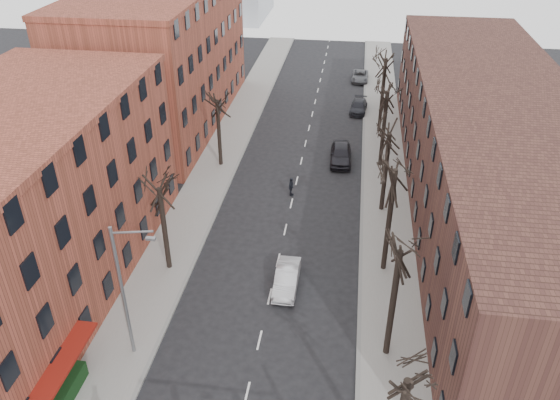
% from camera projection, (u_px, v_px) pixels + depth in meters
% --- Properties ---
extents(sidewalk_left, '(4.00, 90.00, 0.15)m').
position_uv_depth(sidewalk_left, '(219.00, 160.00, 53.58)').
color(sidewalk_left, gray).
rests_on(sidewalk_left, ground).
extents(sidewalk_right, '(4.00, 90.00, 0.15)m').
position_uv_depth(sidewalk_right, '(384.00, 170.00, 51.67)').
color(sidewalk_right, gray).
rests_on(sidewalk_right, ground).
extents(building_left_near, '(12.00, 26.00, 12.00)m').
position_uv_depth(building_left_near, '(17.00, 211.00, 34.55)').
color(building_left_near, brown).
rests_on(building_left_near, ground).
extents(building_left_far, '(12.00, 28.00, 14.00)m').
position_uv_depth(building_left_far, '(163.00, 59.00, 58.52)').
color(building_left_far, brown).
rests_on(building_left_far, ground).
extents(building_right, '(12.00, 50.00, 10.00)m').
position_uv_depth(building_right, '(492.00, 152.00, 43.93)').
color(building_right, '#4B2B23').
rests_on(building_right, ground).
extents(tree_right_b, '(5.20, 5.20, 10.80)m').
position_uv_depth(tree_right_b, '(386.00, 353.00, 32.33)').
color(tree_right_b, black).
rests_on(tree_right_b, ground).
extents(tree_right_c, '(5.20, 5.20, 11.60)m').
position_uv_depth(tree_right_c, '(383.00, 269.00, 39.09)').
color(tree_right_c, black).
rests_on(tree_right_c, ground).
extents(tree_right_d, '(5.20, 5.20, 10.00)m').
position_uv_depth(tree_right_d, '(381.00, 210.00, 45.85)').
color(tree_right_d, black).
rests_on(tree_right_d, ground).
extents(tree_right_e, '(5.20, 5.20, 10.80)m').
position_uv_depth(tree_right_e, '(380.00, 166.00, 52.61)').
color(tree_right_e, black).
rests_on(tree_right_e, ground).
extents(tree_right_f, '(5.20, 5.20, 11.60)m').
position_uv_depth(tree_right_f, '(379.00, 132.00, 59.36)').
color(tree_right_f, black).
rests_on(tree_right_f, ground).
extents(tree_left_a, '(5.20, 5.20, 9.50)m').
position_uv_depth(tree_left_a, '(170.00, 268.00, 39.21)').
color(tree_left_a, black).
rests_on(tree_left_a, ground).
extents(tree_left_b, '(5.20, 5.20, 9.50)m').
position_uv_depth(tree_left_b, '(221.00, 165.00, 52.73)').
color(tree_left_b, black).
rests_on(tree_left_b, ground).
extents(streetlight, '(2.45, 0.22, 9.03)m').
position_uv_depth(streetlight, '(125.00, 288.00, 29.77)').
color(streetlight, slate).
rests_on(streetlight, ground).
extents(silver_sedan, '(1.52, 4.35, 1.43)m').
position_uv_depth(silver_sedan, '(287.00, 279.00, 37.11)').
color(silver_sedan, '#B9BBC1').
rests_on(silver_sedan, ground).
extents(parked_car_near, '(2.20, 5.09, 1.71)m').
position_uv_depth(parked_car_near, '(341.00, 154.00, 52.91)').
color(parked_car_near, black).
rests_on(parked_car_near, ground).
extents(parked_car_mid, '(2.17, 4.56, 1.28)m').
position_uv_depth(parked_car_mid, '(359.00, 107.00, 63.90)').
color(parked_car_mid, black).
rests_on(parked_car_mid, ground).
extents(parked_car_far, '(2.20, 4.62, 1.27)m').
position_uv_depth(parked_car_far, '(360.00, 76.00, 73.24)').
color(parked_car_far, '#56585D').
rests_on(parked_car_far, ground).
extents(pedestrian_crossing, '(0.63, 1.06, 1.70)m').
position_uv_depth(pedestrian_crossing, '(291.00, 187.00, 47.48)').
color(pedestrian_crossing, black).
rests_on(pedestrian_crossing, ground).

